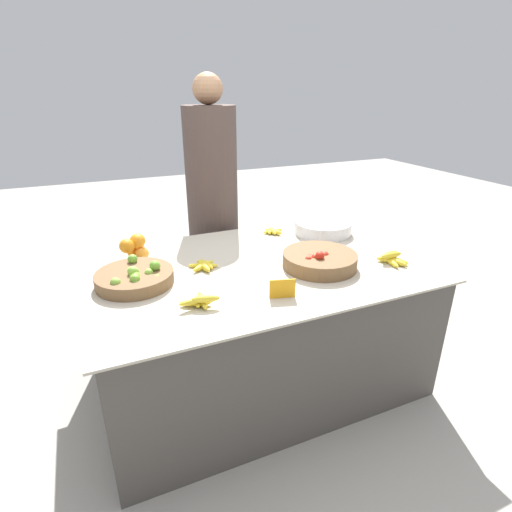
% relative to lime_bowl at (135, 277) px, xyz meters
% --- Properties ---
extents(ground_plane, '(12.00, 12.00, 0.00)m').
position_rel_lime_bowl_xyz_m(ground_plane, '(0.62, -0.02, -0.75)').
color(ground_plane, '#A39E93').
extents(market_table, '(1.74, 1.16, 0.72)m').
position_rel_lime_bowl_xyz_m(market_table, '(0.62, -0.02, -0.39)').
color(market_table, '#4C4742').
rests_on(market_table, ground_plane).
extents(lime_bowl, '(0.37, 0.37, 0.11)m').
position_rel_lime_bowl_xyz_m(lime_bowl, '(0.00, 0.00, 0.00)').
color(lime_bowl, brown).
rests_on(lime_bowl, market_table).
extents(tomato_basket, '(0.39, 0.39, 0.11)m').
position_rel_lime_bowl_xyz_m(tomato_basket, '(0.91, -0.18, 0.00)').
color(tomato_basket, brown).
rests_on(tomato_basket, market_table).
extents(orange_pile, '(0.15, 0.14, 0.14)m').
position_rel_lime_bowl_xyz_m(orange_pile, '(0.05, 0.30, 0.03)').
color(orange_pile, orange).
rests_on(orange_pile, market_table).
extents(metal_bowl, '(0.37, 0.37, 0.08)m').
position_rel_lime_bowl_xyz_m(metal_bowl, '(1.21, 0.27, 0.00)').
color(metal_bowl, silver).
rests_on(metal_bowl, market_table).
extents(price_sign, '(0.11, 0.04, 0.09)m').
position_rel_lime_bowl_xyz_m(price_sign, '(0.58, -0.40, 0.01)').
color(price_sign, orange).
rests_on(price_sign, market_table).
extents(banana_bunch_middle_left, '(0.18, 0.16, 0.06)m').
position_rel_lime_bowl_xyz_m(banana_bunch_middle_left, '(0.22, -0.32, -0.01)').
color(banana_bunch_middle_left, yellow).
rests_on(banana_bunch_middle_left, market_table).
extents(banana_bunch_middle_right, '(0.14, 0.16, 0.06)m').
position_rel_lime_bowl_xyz_m(banana_bunch_middle_right, '(1.29, -0.29, -0.01)').
color(banana_bunch_middle_right, yellow).
rests_on(banana_bunch_middle_right, market_table).
extents(banana_bunch_front_center, '(0.15, 0.16, 0.04)m').
position_rel_lime_bowl_xyz_m(banana_bunch_front_center, '(0.35, 0.04, -0.02)').
color(banana_bunch_front_center, yellow).
rests_on(banana_bunch_front_center, market_table).
extents(banana_bunch_front_left, '(0.14, 0.14, 0.03)m').
position_rel_lime_bowl_xyz_m(banana_bunch_front_left, '(0.91, 0.39, -0.02)').
color(banana_bunch_front_left, yellow).
rests_on(banana_bunch_front_left, market_table).
extents(vendor_person, '(0.35, 0.35, 1.68)m').
position_rel_lime_bowl_xyz_m(vendor_person, '(0.65, 0.82, 0.02)').
color(vendor_person, '#473833').
rests_on(vendor_person, ground_plane).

